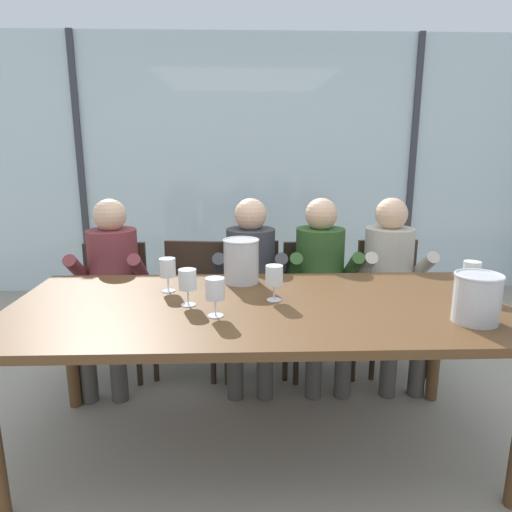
# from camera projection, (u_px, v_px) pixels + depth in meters

# --- Properties ---
(ground) EXTENTS (14.00, 14.00, 0.00)m
(ground) POSITION_uv_depth(u_px,v_px,m) (253.00, 359.00, 3.31)
(ground) COLOR #9E9384
(window_glass_panel) EXTENTS (7.55, 0.03, 2.60)m
(window_glass_panel) POSITION_uv_depth(u_px,v_px,m) (248.00, 167.00, 4.69)
(window_glass_panel) COLOR silver
(window_glass_panel) RESTS_ON ground
(window_mullion_left) EXTENTS (0.06, 0.06, 2.60)m
(window_mullion_left) POSITION_uv_depth(u_px,v_px,m) (81.00, 168.00, 4.61)
(window_mullion_left) COLOR #38383D
(window_mullion_left) RESTS_ON ground
(window_mullion_right) EXTENTS (0.06, 0.06, 2.60)m
(window_mullion_right) POSITION_uv_depth(u_px,v_px,m) (412.00, 167.00, 4.73)
(window_mullion_right) COLOR #38383D
(window_mullion_right) RESTS_ON ground
(hillside_vineyard) EXTENTS (13.55, 2.40, 1.47)m
(hillside_vineyard) POSITION_uv_depth(u_px,v_px,m) (245.00, 192.00, 8.06)
(hillside_vineyard) COLOR #386633
(hillside_vineyard) RESTS_ON ground
(dining_table) EXTENTS (2.35, 1.05, 0.77)m
(dining_table) POSITION_uv_depth(u_px,v_px,m) (258.00, 317.00, 2.17)
(dining_table) COLOR brown
(dining_table) RESTS_ON ground
(chair_near_curtain) EXTENTS (0.46, 0.46, 0.86)m
(chair_near_curtain) POSITION_uv_depth(u_px,v_px,m) (114.00, 298.00, 3.10)
(chair_near_curtain) COLOR #332319
(chair_near_curtain) RESTS_ON ground
(chair_left_of_center) EXTENTS (0.49, 0.49, 0.86)m
(chair_left_of_center) POSITION_uv_depth(u_px,v_px,m) (192.00, 296.00, 3.15)
(chair_left_of_center) COLOR #332319
(chair_left_of_center) RESTS_ON ground
(chair_center) EXTENTS (0.48, 0.48, 0.86)m
(chair_center) POSITION_uv_depth(u_px,v_px,m) (251.00, 296.00, 3.15)
(chair_center) COLOR #332319
(chair_center) RESTS_ON ground
(chair_right_of_center) EXTENTS (0.48, 0.48, 0.86)m
(chair_right_of_center) POSITION_uv_depth(u_px,v_px,m) (316.00, 296.00, 3.14)
(chair_right_of_center) COLOR #332319
(chair_right_of_center) RESTS_ON ground
(chair_near_window_right) EXTENTS (0.45, 0.45, 0.86)m
(chair_near_window_right) POSITION_uv_depth(u_px,v_px,m) (390.00, 294.00, 3.19)
(chair_near_window_right) COLOR #332319
(chair_near_window_right) RESTS_ON ground
(person_maroon_top) EXTENTS (0.47, 0.61, 1.18)m
(person_maroon_top) POSITION_uv_depth(u_px,v_px,m) (111.00, 279.00, 2.93)
(person_maroon_top) COLOR brown
(person_maroon_top) RESTS_ON ground
(person_charcoal_jacket) EXTENTS (0.47, 0.62, 1.18)m
(person_charcoal_jacket) POSITION_uv_depth(u_px,v_px,m) (251.00, 278.00, 2.96)
(person_charcoal_jacket) COLOR #38383D
(person_charcoal_jacket) RESTS_ON ground
(person_olive_shirt) EXTENTS (0.46, 0.61, 1.18)m
(person_olive_shirt) POSITION_uv_depth(u_px,v_px,m) (321.00, 277.00, 2.98)
(person_olive_shirt) COLOR #2D5123
(person_olive_shirt) RESTS_ON ground
(person_beige_jumper) EXTENTS (0.46, 0.61, 1.18)m
(person_beige_jumper) POSITION_uv_depth(u_px,v_px,m) (391.00, 277.00, 2.99)
(person_beige_jumper) COLOR #B7AD9E
(person_beige_jumper) RESTS_ON ground
(ice_bucket_primary) EXTENTS (0.20, 0.20, 0.24)m
(ice_bucket_primary) POSITION_uv_depth(u_px,v_px,m) (241.00, 260.00, 2.48)
(ice_bucket_primary) COLOR #B7B7BC
(ice_bucket_primary) RESTS_ON dining_table
(ice_bucket_secondary) EXTENTS (0.20, 0.20, 0.21)m
(ice_bucket_secondary) POSITION_uv_depth(u_px,v_px,m) (477.00, 297.00, 1.91)
(ice_bucket_secondary) COLOR #B7B7BC
(ice_bucket_secondary) RESTS_ON dining_table
(wine_glass_by_left_taster) EXTENTS (0.08, 0.08, 0.17)m
(wine_glass_by_left_taster) POSITION_uv_depth(u_px,v_px,m) (472.00, 272.00, 2.26)
(wine_glass_by_left_taster) COLOR silver
(wine_glass_by_left_taster) RESTS_ON dining_table
(wine_glass_near_bucket) EXTENTS (0.08, 0.08, 0.17)m
(wine_glass_near_bucket) POSITION_uv_depth(u_px,v_px,m) (215.00, 290.00, 1.97)
(wine_glass_near_bucket) COLOR silver
(wine_glass_near_bucket) RESTS_ON dining_table
(wine_glass_center_pour) EXTENTS (0.08, 0.08, 0.17)m
(wine_glass_center_pour) POSITION_uv_depth(u_px,v_px,m) (188.00, 280.00, 2.11)
(wine_glass_center_pour) COLOR silver
(wine_glass_center_pour) RESTS_ON dining_table
(wine_glass_by_right_taster) EXTENTS (0.08, 0.08, 0.17)m
(wine_glass_by_right_taster) POSITION_uv_depth(u_px,v_px,m) (274.00, 277.00, 2.18)
(wine_glass_by_right_taster) COLOR silver
(wine_glass_by_right_taster) RESTS_ON dining_table
(wine_glass_spare_empty) EXTENTS (0.08, 0.08, 0.17)m
(wine_glass_spare_empty) POSITION_uv_depth(u_px,v_px,m) (168.00, 269.00, 2.32)
(wine_glass_spare_empty) COLOR silver
(wine_glass_spare_empty) RESTS_ON dining_table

